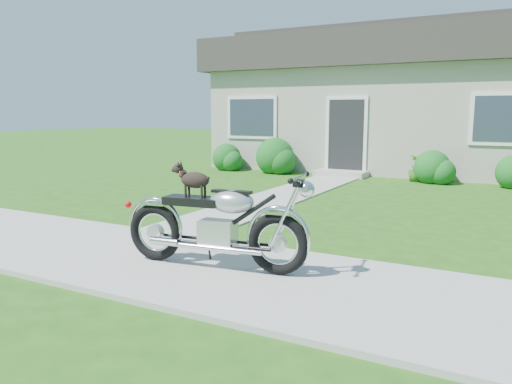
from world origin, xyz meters
TOP-DOWN VIEW (x-y plane):
  - ground at (0.00, 0.00)m, footprint 80.00×80.00m
  - sidewalk at (0.00, 0.00)m, footprint 24.00×2.20m
  - walkway at (-1.50, 5.00)m, footprint 1.20×8.00m
  - house at (-0.00, 11.99)m, footprint 12.60×7.03m
  - shrub_row at (-0.01, 8.50)m, footprint 10.54×1.11m
  - potted_plant_left at (-3.52, 8.55)m, footprint 0.91×0.85m
  - potted_plant_right at (0.51, 8.55)m, footprint 0.46×0.46m
  - motorcycle_with_dog at (-0.01, 0.02)m, footprint 2.22×0.65m

SIDE VIEW (x-z plane):
  - ground at x=0.00m, z-range 0.00..0.00m
  - walkway at x=-1.50m, z-range 0.00..0.03m
  - sidewalk at x=0.00m, z-range 0.00..0.04m
  - potted_plant_right at x=0.51m, z-range 0.00..0.67m
  - potted_plant_left at x=-3.52m, z-range 0.00..0.83m
  - shrub_row at x=-0.01m, z-range -0.13..0.99m
  - motorcycle_with_dog at x=-0.01m, z-range -0.03..1.12m
  - house at x=0.00m, z-range -0.09..4.41m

